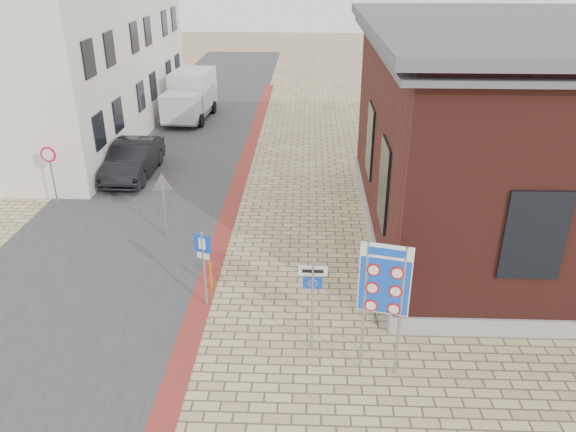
% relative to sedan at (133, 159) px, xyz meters
% --- Properties ---
extents(ground, '(120.00, 120.00, 0.00)m').
position_rel_sedan_xyz_m(ground, '(6.50, -11.58, -0.75)').
color(ground, tan).
rests_on(ground, ground).
extents(road_strip, '(7.00, 60.00, 0.02)m').
position_rel_sedan_xyz_m(road_strip, '(1.00, 3.42, -0.74)').
color(road_strip, '#38383A').
rests_on(road_strip, ground).
extents(curb_strip, '(0.60, 40.00, 0.02)m').
position_rel_sedan_xyz_m(curb_strip, '(4.50, -1.58, -0.74)').
color(curb_strip, maroon).
rests_on(curb_strip, ground).
extents(brick_building, '(13.00, 13.00, 6.80)m').
position_rel_sedan_xyz_m(brick_building, '(15.49, -4.59, 2.73)').
color(brick_building, gray).
rests_on(brick_building, ground).
extents(townhouse_near, '(7.40, 6.40, 8.30)m').
position_rel_sedan_xyz_m(townhouse_near, '(-4.49, 0.42, 3.41)').
color(townhouse_near, silver).
rests_on(townhouse_near, ground).
extents(townhouse_mid, '(7.40, 6.40, 9.10)m').
position_rel_sedan_xyz_m(townhouse_mid, '(-4.49, 6.42, 3.81)').
color(townhouse_mid, silver).
rests_on(townhouse_mid, ground).
extents(townhouse_far, '(7.40, 6.40, 8.30)m').
position_rel_sedan_xyz_m(townhouse_far, '(-4.49, 12.42, 3.41)').
color(townhouse_far, silver).
rests_on(townhouse_far, ground).
extents(bike_rack, '(0.08, 1.80, 0.60)m').
position_rel_sedan_xyz_m(bike_rack, '(9.15, -9.38, -0.49)').
color(bike_rack, slate).
rests_on(bike_rack, ground).
extents(sedan, '(1.60, 4.57, 1.51)m').
position_rel_sedan_xyz_m(sedan, '(0.00, 0.00, 0.00)').
color(sedan, black).
rests_on(sedan, ground).
extents(box_truck, '(2.41, 5.11, 2.60)m').
position_rel_sedan_xyz_m(box_truck, '(0.65, 9.15, 0.59)').
color(box_truck, slate).
rests_on(box_truck, ground).
extents(border_sign, '(1.08, 0.30, 3.22)m').
position_rel_sedan_xyz_m(border_sign, '(9.00, -11.96, 1.58)').
color(border_sign, gray).
rests_on(border_sign, ground).
extents(essen_sign, '(0.66, 0.07, 2.44)m').
position_rel_sedan_xyz_m(essen_sign, '(7.50, -11.28, 0.86)').
color(essen_sign, gray).
rests_on(essen_sign, ground).
extents(parking_sign, '(0.46, 0.23, 2.21)m').
position_rel_sedan_xyz_m(parking_sign, '(4.70, -9.58, 0.73)').
color(parking_sign, gray).
rests_on(parking_sign, ground).
extents(yield_sign, '(0.79, 0.18, 2.23)m').
position_rel_sedan_xyz_m(yield_sign, '(2.70, -5.58, 0.94)').
color(yield_sign, gray).
rests_on(yield_sign, ground).
extents(speed_sign, '(0.58, 0.08, 2.45)m').
position_rel_sedan_xyz_m(speed_sign, '(-1.82, -3.58, 0.90)').
color(speed_sign, gray).
rests_on(speed_sign, ground).
extents(bollard, '(0.09, 0.09, 0.88)m').
position_rel_sedan_xyz_m(bollard, '(4.70, -8.78, -0.31)').
color(bollard, '#E65A0C').
rests_on(bollard, ground).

